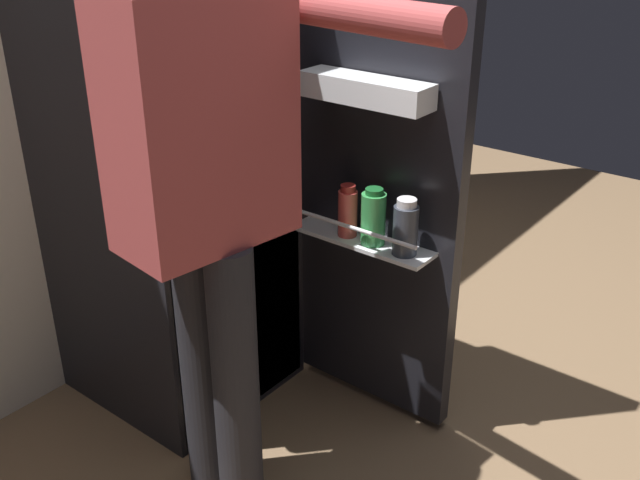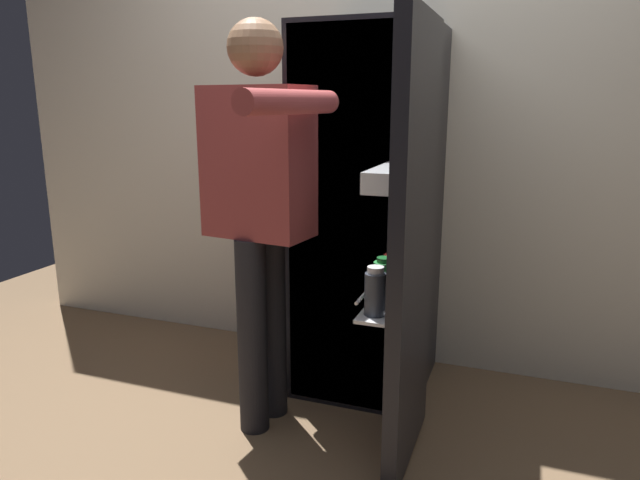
{
  "view_description": "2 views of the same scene",
  "coord_description": "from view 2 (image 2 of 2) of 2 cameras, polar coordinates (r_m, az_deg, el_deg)",
  "views": [
    {
      "loc": [
        -1.37,
        -1.13,
        1.55
      ],
      "look_at": [
        -0.02,
        -0.07,
        0.73
      ],
      "focal_mm": 40.85,
      "sensor_mm": 36.0,
      "label": 1
    },
    {
      "loc": [
        0.68,
        -1.94,
        1.32
      ],
      "look_at": [
        -0.05,
        0.03,
        0.81
      ],
      "focal_mm": 32.25,
      "sensor_mm": 36.0,
      "label": 2
    }
  ],
  "objects": [
    {
      "name": "ground_plane",
      "position": [
        2.44,
        0.84,
        -19.12
      ],
      "size": [
        5.98,
        5.98,
        0.0
      ],
      "primitive_type": "plane",
      "color": "brown"
    },
    {
      "name": "kitchen_wall",
      "position": [
        2.92,
        6.97,
        13.06
      ],
      "size": [
        4.4,
        0.1,
        2.6
      ],
      "primitive_type": "cube",
      "color": "silver",
      "rests_on": "ground_plane"
    },
    {
      "name": "refrigerator",
      "position": [
        2.58,
        5.13,
        2.33
      ],
      "size": [
        0.63,
        1.16,
        1.64
      ],
      "color": "black",
      "rests_on": "ground_plane"
    },
    {
      "name": "person",
      "position": [
        2.24,
        -5.85,
        4.38
      ],
      "size": [
        0.53,
        0.75,
        1.62
      ],
      "color": "black",
      "rests_on": "ground_plane"
    }
  ]
}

